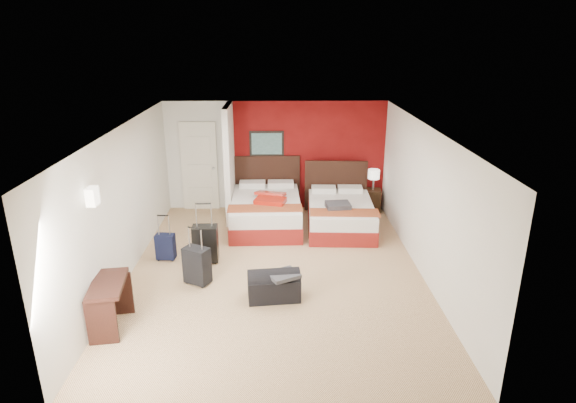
{
  "coord_description": "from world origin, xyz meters",
  "views": [
    {
      "loc": [
        0.06,
        -7.51,
        3.93
      ],
      "look_at": [
        0.23,
        0.8,
        1.0
      ],
      "focal_mm": 30.02,
      "sensor_mm": 36.0,
      "label": 1
    }
  ],
  "objects_px": {
    "duffel_bag": "(274,287)",
    "table_lamp": "(373,180)",
    "suitcase_navy": "(166,248)",
    "bed_left": "(266,212)",
    "suitcase_black": "(206,245)",
    "desk": "(110,305)",
    "nightstand": "(372,200)",
    "bed_right": "(340,216)",
    "red_suitcase_open": "(270,198)",
    "suitcase_charcoal": "(197,267)"
  },
  "relations": [
    {
      "from": "red_suitcase_open",
      "to": "table_lamp",
      "type": "bearing_deg",
      "value": 37.84
    },
    {
      "from": "suitcase_navy",
      "to": "duffel_bag",
      "type": "height_order",
      "value": "suitcase_navy"
    },
    {
      "from": "bed_left",
      "to": "table_lamp",
      "type": "height_order",
      "value": "table_lamp"
    },
    {
      "from": "duffel_bag",
      "to": "suitcase_black",
      "type": "bearing_deg",
      "value": 127.66
    },
    {
      "from": "suitcase_black",
      "to": "suitcase_navy",
      "type": "height_order",
      "value": "suitcase_black"
    },
    {
      "from": "bed_right",
      "to": "suitcase_black",
      "type": "height_order",
      "value": "suitcase_black"
    },
    {
      "from": "bed_left",
      "to": "bed_right",
      "type": "relative_size",
      "value": 1.09
    },
    {
      "from": "table_lamp",
      "to": "desk",
      "type": "distance_m",
      "value": 6.46
    },
    {
      "from": "table_lamp",
      "to": "duffel_bag",
      "type": "height_order",
      "value": "table_lamp"
    },
    {
      "from": "desk",
      "to": "red_suitcase_open",
      "type": "bearing_deg",
      "value": 51.49
    },
    {
      "from": "bed_left",
      "to": "suitcase_charcoal",
      "type": "relative_size",
      "value": 3.42
    },
    {
      "from": "table_lamp",
      "to": "duffel_bag",
      "type": "xyz_separation_m",
      "value": [
        -2.25,
        -3.86,
        -0.55
      ]
    },
    {
      "from": "bed_left",
      "to": "bed_right",
      "type": "distance_m",
      "value": 1.58
    },
    {
      "from": "nightstand",
      "to": "table_lamp",
      "type": "bearing_deg",
      "value": 0.0
    },
    {
      "from": "nightstand",
      "to": "bed_left",
      "type": "bearing_deg",
      "value": -152.9
    },
    {
      "from": "bed_right",
      "to": "nightstand",
      "type": "distance_m",
      "value": 1.37
    },
    {
      "from": "table_lamp",
      "to": "suitcase_black",
      "type": "distance_m",
      "value": 4.34
    },
    {
      "from": "red_suitcase_open",
      "to": "table_lamp",
      "type": "height_order",
      "value": "table_lamp"
    },
    {
      "from": "suitcase_navy",
      "to": "table_lamp",
      "type": "bearing_deg",
      "value": 35.08
    },
    {
      "from": "suitcase_black",
      "to": "table_lamp",
      "type": "bearing_deg",
      "value": 35.21
    },
    {
      "from": "suitcase_navy",
      "to": "duffel_bag",
      "type": "xyz_separation_m",
      "value": [
        1.98,
        -1.4,
        -0.03
      ]
    },
    {
      "from": "nightstand",
      "to": "suitcase_navy",
      "type": "height_order",
      "value": "nightstand"
    },
    {
      "from": "bed_left",
      "to": "suitcase_black",
      "type": "bearing_deg",
      "value": -122.63
    },
    {
      "from": "nightstand",
      "to": "desk",
      "type": "bearing_deg",
      "value": -126.93
    },
    {
      "from": "table_lamp",
      "to": "desk",
      "type": "relative_size",
      "value": 0.55
    },
    {
      "from": "desk",
      "to": "nightstand",
      "type": "bearing_deg",
      "value": 37.94
    },
    {
      "from": "bed_left",
      "to": "red_suitcase_open",
      "type": "relative_size",
      "value": 2.49
    },
    {
      "from": "suitcase_black",
      "to": "desk",
      "type": "height_order",
      "value": "desk"
    },
    {
      "from": "bed_left",
      "to": "suitcase_navy",
      "type": "relative_size",
      "value": 4.47
    },
    {
      "from": "suitcase_black",
      "to": "suitcase_navy",
      "type": "bearing_deg",
      "value": 170.9
    },
    {
      "from": "suitcase_black",
      "to": "suitcase_charcoal",
      "type": "xyz_separation_m",
      "value": [
        -0.03,
        -0.8,
        -0.03
      ]
    },
    {
      "from": "suitcase_charcoal",
      "to": "suitcase_navy",
      "type": "relative_size",
      "value": 1.31
    },
    {
      "from": "desk",
      "to": "table_lamp",
      "type": "bearing_deg",
      "value": 37.94
    },
    {
      "from": "table_lamp",
      "to": "nightstand",
      "type": "bearing_deg",
      "value": 0.0
    },
    {
      "from": "bed_left",
      "to": "duffel_bag",
      "type": "height_order",
      "value": "bed_left"
    },
    {
      "from": "bed_left",
      "to": "suitcase_navy",
      "type": "bearing_deg",
      "value": -139.35
    },
    {
      "from": "red_suitcase_open",
      "to": "suitcase_charcoal",
      "type": "height_order",
      "value": "red_suitcase_open"
    },
    {
      "from": "bed_left",
      "to": "bed_right",
      "type": "bearing_deg",
      "value": -7.95
    },
    {
      "from": "bed_right",
      "to": "suitcase_charcoal",
      "type": "bearing_deg",
      "value": -136.12
    },
    {
      "from": "bed_right",
      "to": "duffel_bag",
      "type": "bearing_deg",
      "value": -113.37
    },
    {
      "from": "bed_right",
      "to": "suitcase_navy",
      "type": "relative_size",
      "value": 4.11
    },
    {
      "from": "bed_left",
      "to": "suitcase_black",
      "type": "distance_m",
      "value": 1.99
    },
    {
      "from": "bed_right",
      "to": "suitcase_navy",
      "type": "height_order",
      "value": "bed_right"
    },
    {
      "from": "duffel_bag",
      "to": "table_lamp",
      "type": "bearing_deg",
      "value": 53.94
    },
    {
      "from": "bed_right",
      "to": "suitcase_black",
      "type": "distance_m",
      "value": 3.01
    },
    {
      "from": "bed_right",
      "to": "red_suitcase_open",
      "type": "distance_m",
      "value": 1.52
    },
    {
      "from": "bed_left",
      "to": "nightstand",
      "type": "height_order",
      "value": "bed_left"
    },
    {
      "from": "suitcase_navy",
      "to": "desk",
      "type": "distance_m",
      "value": 2.17
    },
    {
      "from": "bed_right",
      "to": "red_suitcase_open",
      "type": "relative_size",
      "value": 2.29
    },
    {
      "from": "desk",
      "to": "duffel_bag",
      "type": "bearing_deg",
      "value": 10.67
    }
  ]
}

